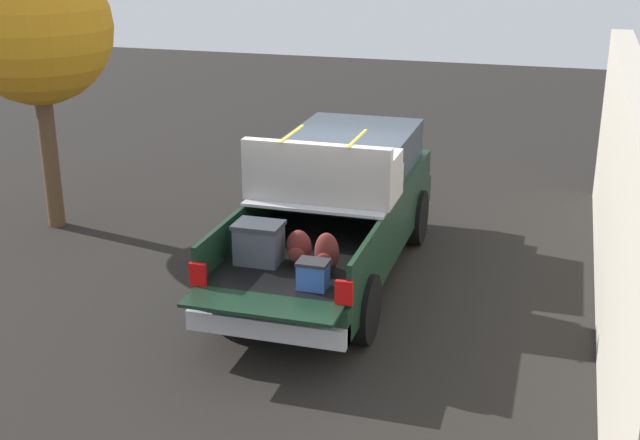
{
  "coord_description": "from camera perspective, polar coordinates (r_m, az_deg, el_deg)",
  "views": [
    {
      "loc": [
        -10.81,
        -3.05,
        4.92
      ],
      "look_at": [
        -0.6,
        0.0,
        1.1
      ],
      "focal_mm": 47.21,
      "sensor_mm": 36.0,
      "label": 1
    }
  ],
  "objects": [
    {
      "name": "building_facade",
      "position": [
        10.94,
        19.95,
        0.54
      ],
      "size": [
        11.15,
        0.36,
        3.09
      ],
      "primitive_type": "cube",
      "color": "beige",
      "rests_on": "ground_plane"
    },
    {
      "name": "tree_background",
      "position": [
        14.3,
        -18.72,
        12.12
      ],
      "size": [
        2.42,
        2.42,
        4.52
      ],
      "color": "brown",
      "rests_on": "ground_plane"
    },
    {
      "name": "pickup_truck",
      "position": [
        12.24,
        1.3,
        1.01
      ],
      "size": [
        6.05,
        2.06,
        2.23
      ],
      "color": "black",
      "rests_on": "ground_plane"
    },
    {
      "name": "ground_plane",
      "position": [
        12.26,
        0.8,
        -3.93
      ],
      "size": [
        40.0,
        40.0,
        0.0
      ],
      "primitive_type": "plane",
      "color": "black"
    }
  ]
}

